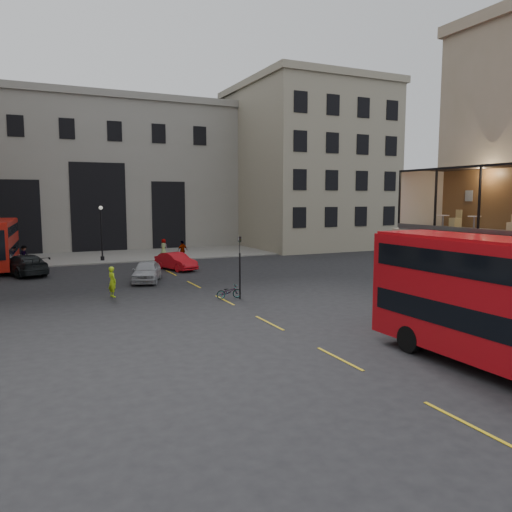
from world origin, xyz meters
name	(u,v)px	position (x,y,z in m)	size (l,w,h in m)	color
ground	(381,352)	(0.00, 0.00, 0.00)	(140.00, 140.00, 0.00)	black
host_frontage	(499,284)	(6.50, 0.00, 2.25)	(3.00, 11.00, 4.50)	tan
cafe_floor	(502,233)	(6.50, 0.00, 4.55)	(3.00, 10.00, 0.10)	slate
gateway	(92,170)	(-5.00, 47.99, 9.39)	(35.00, 10.60, 18.00)	gray
building_right	(306,164)	(20.00, 39.97, 10.39)	(16.60, 18.60, 20.00)	gray
pavement_far	(97,256)	(-6.00, 38.00, 0.06)	(40.00, 12.00, 0.12)	slate
traffic_light_near	(240,259)	(-1.00, 12.00, 2.42)	(0.16, 0.20, 3.80)	black
street_lamp_b	(102,237)	(-6.00, 34.00, 2.39)	(0.36, 0.36, 5.33)	black
car_a	(147,271)	(-4.73, 20.62, 0.77)	(1.83, 4.54, 1.55)	#A6A8AF
car_b	(176,261)	(-1.14, 25.53, 0.73)	(1.55, 4.45, 1.47)	#B60B13
car_c	(24,265)	(-12.85, 27.77, 0.83)	(2.32, 5.70, 1.65)	black
bicycle	(229,292)	(-1.54, 12.44, 0.41)	(0.55, 1.57, 0.83)	gray
cyclist	(112,282)	(-7.90, 15.89, 0.95)	(0.69, 0.45, 1.90)	#BCEF19
pedestrian_b	(24,254)	(-12.81, 36.33, 0.81)	(1.04, 0.60, 1.61)	gray
pedestrian_c	(183,251)	(1.26, 31.62, 0.97)	(1.13, 0.47, 1.93)	gray
pedestrian_d	(164,247)	(0.85, 37.31, 0.85)	(0.83, 0.54, 1.70)	gray
cafe_table_mid	(474,221)	(5.51, 0.67, 5.07)	(0.56, 0.56, 0.70)	silver
cafe_table_far	(443,220)	(5.39, 2.38, 5.06)	(0.55, 0.55, 0.69)	beige
cafe_chair_d	(455,222)	(7.38, 3.49, 4.87)	(0.50, 0.50, 0.90)	tan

